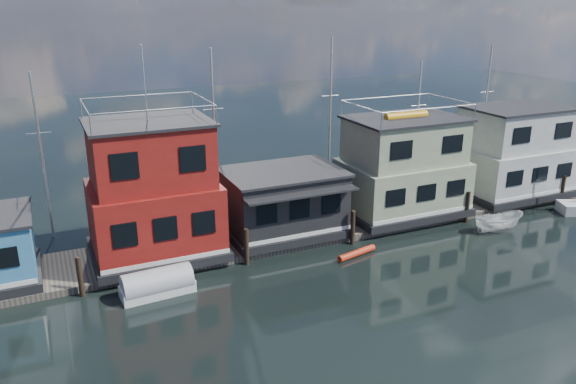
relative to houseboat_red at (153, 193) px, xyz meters
name	(u,v)px	position (x,y,z in m)	size (l,w,h in m)	color
ground	(397,329)	(8.50, -12.00, -4.10)	(160.00, 160.00, 0.00)	black
dock	(290,233)	(8.50, 0.00, -3.90)	(48.00, 5.00, 0.40)	#595147
houseboat_red	(153,193)	(0.00, 0.00, 0.00)	(7.40, 5.90, 11.86)	black
houseboat_dark	(283,202)	(8.00, -0.02, -1.69)	(7.40, 6.10, 4.06)	black
houseboat_green	(403,168)	(17.00, 0.00, -0.55)	(8.40, 5.90, 7.03)	black
houseboat_white	(513,153)	(27.00, 0.00, -0.57)	(8.40, 5.90, 6.66)	black
pilings	(304,236)	(8.17, -2.80, -3.00)	(42.28, 0.28, 2.20)	#2D2116
background_masts	(315,127)	(13.26, 6.00, 1.45)	(36.40, 0.16, 12.00)	silver
red_kayak	(357,253)	(10.84, -4.47, -3.90)	(0.41, 0.41, 2.76)	red
tarp_runabout	(157,284)	(-0.91, -4.21, -3.54)	(3.81, 1.74, 1.51)	silver
motorboat	(498,222)	(21.26, -4.98, -3.44)	(1.28, 3.41, 1.32)	silver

